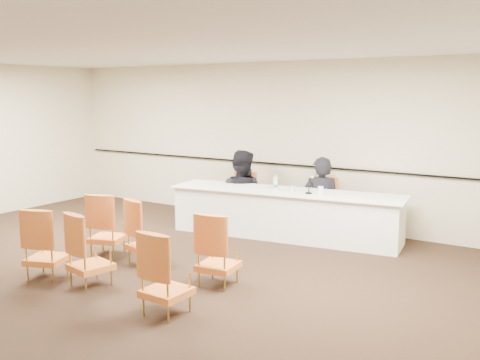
% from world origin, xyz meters
% --- Properties ---
extents(floor, '(10.00, 10.00, 0.00)m').
position_xyz_m(floor, '(0.00, 0.00, 0.00)').
color(floor, black).
rests_on(floor, ground).
extents(ceiling, '(10.00, 10.00, 0.00)m').
position_xyz_m(ceiling, '(0.00, 0.00, 3.00)').
color(ceiling, silver).
rests_on(ceiling, ground).
extents(wall_back, '(10.00, 0.04, 3.00)m').
position_xyz_m(wall_back, '(0.00, 4.00, 1.50)').
color(wall_back, beige).
rests_on(wall_back, ground).
extents(wall_rail, '(9.80, 0.04, 0.03)m').
position_xyz_m(wall_rail, '(0.00, 3.96, 1.10)').
color(wall_rail, black).
rests_on(wall_rail, wall_back).
extents(panel_table, '(4.06, 1.44, 0.80)m').
position_xyz_m(panel_table, '(0.72, 2.99, 0.40)').
color(panel_table, white).
rests_on(panel_table, ground).
extents(panelist_main, '(0.77, 0.63, 1.80)m').
position_xyz_m(panelist_main, '(1.09, 3.63, 0.43)').
color(panelist_main, black).
rests_on(panelist_main, ground).
extents(panelist_main_chair, '(0.56, 0.56, 0.95)m').
position_xyz_m(panelist_main_chair, '(1.09, 3.63, 0.47)').
color(panelist_main_chair, '#BB5C21').
rests_on(panelist_main_chair, ground).
extents(panelist_second, '(1.04, 0.87, 1.92)m').
position_xyz_m(panelist_second, '(-0.44, 3.42, 0.42)').
color(panelist_second, black).
rests_on(panelist_second, ground).
extents(panelist_second_chair, '(0.56, 0.56, 0.95)m').
position_xyz_m(panelist_second_chair, '(-0.44, 3.42, 0.47)').
color(panelist_second_chair, '#BB5C21').
rests_on(panelist_second_chair, ground).
extents(papers, '(0.30, 0.22, 0.00)m').
position_xyz_m(papers, '(1.10, 3.05, 0.80)').
color(papers, white).
rests_on(papers, panel_table).
extents(microphone, '(0.12, 0.22, 0.29)m').
position_xyz_m(microphone, '(1.17, 2.94, 0.94)').
color(microphone, black).
rests_on(microphone, panel_table).
extents(water_bottle, '(0.10, 0.10, 0.25)m').
position_xyz_m(water_bottle, '(0.55, 2.95, 0.92)').
color(water_bottle, teal).
rests_on(water_bottle, panel_table).
extents(drinking_glass, '(0.07, 0.07, 0.10)m').
position_xyz_m(drinking_glass, '(0.87, 2.96, 0.85)').
color(drinking_glass, silver).
rests_on(drinking_glass, panel_table).
extents(coffee_cup, '(0.12, 0.12, 0.14)m').
position_xyz_m(coffee_cup, '(1.38, 2.95, 0.87)').
color(coffee_cup, white).
rests_on(coffee_cup, panel_table).
extents(aud_chair_front_left, '(0.64, 0.64, 0.95)m').
position_xyz_m(aud_chair_front_left, '(-1.06, 0.64, 0.47)').
color(aud_chair_front_left, '#BB5C21').
rests_on(aud_chair_front_left, ground).
extents(aud_chair_front_mid, '(0.62, 0.62, 0.95)m').
position_xyz_m(aud_chair_front_mid, '(-0.26, 0.62, 0.47)').
color(aud_chair_front_mid, '#BB5C21').
rests_on(aud_chair_front_mid, ground).
extents(aud_chair_front_right, '(0.56, 0.56, 0.95)m').
position_xyz_m(aud_chair_front_right, '(1.11, 0.46, 0.47)').
color(aud_chair_front_right, '#BB5C21').
rests_on(aud_chair_front_right, ground).
extents(aud_chair_back_left, '(0.65, 0.65, 0.95)m').
position_xyz_m(aud_chair_back_left, '(-0.95, -0.52, 0.47)').
color(aud_chair_back_left, '#BB5C21').
rests_on(aud_chair_back_left, ground).
extents(aud_chair_back_mid, '(0.59, 0.59, 0.95)m').
position_xyz_m(aud_chair_back_mid, '(-0.24, -0.42, 0.47)').
color(aud_chair_back_mid, '#BB5C21').
rests_on(aud_chair_back_mid, ground).
extents(aud_chair_back_right, '(0.52, 0.52, 0.95)m').
position_xyz_m(aud_chair_back_right, '(1.15, -0.58, 0.47)').
color(aud_chair_back_right, '#BB5C21').
rests_on(aud_chair_back_right, ground).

